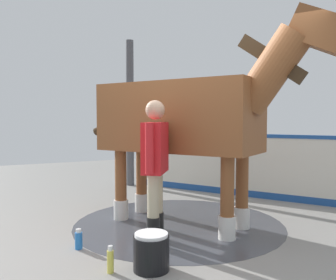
{
  "coord_description": "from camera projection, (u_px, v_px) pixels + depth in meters",
  "views": [
    {
      "loc": [
        -3.72,
        1.95,
        1.39
      ],
      "look_at": [
        0.14,
        0.01,
        1.14
      ],
      "focal_mm": 38.04,
      "sensor_mm": 36.0,
      "label": 1
    }
  ],
  "objects": [
    {
      "name": "ground_plane",
      "position": [
        174.0,
        236.0,
        4.28
      ],
      "size": [
        16.0,
        16.0,
        0.02
      ],
      "primitive_type": "cube",
      "color": "gray"
    },
    {
      "name": "bottle_shampoo",
      "position": [
        110.0,
        260.0,
        3.22
      ],
      "size": [
        0.06,
        0.06,
        0.25
      ],
      "color": "#D8CC4C",
      "rests_on": "ground"
    },
    {
      "name": "wet_patch",
      "position": [
        179.0,
        223.0,
        4.76
      ],
      "size": [
        2.77,
        2.77,
        0.0
      ],
      "primitive_type": "cylinder",
      "color": "#42444C",
      "rests_on": "ground"
    },
    {
      "name": "roof_post_far",
      "position": [
        130.0,
        113.0,
        7.45
      ],
      "size": [
        0.16,
        0.16,
        3.03
      ],
      "primitive_type": "cylinder",
      "color": "#4C4C51",
      "rests_on": "ground"
    },
    {
      "name": "bottle_spray",
      "position": [
        79.0,
        240.0,
        3.82
      ],
      "size": [
        0.08,
        0.08,
        0.22
      ],
      "color": "blue",
      "rests_on": "ground"
    },
    {
      "name": "horse",
      "position": [
        188.0,
        118.0,
        4.6
      ],
      "size": [
        3.09,
        2.11,
        2.61
      ],
      "rotation": [
        0.0,
        0.0,
        -2.59
      ],
      "color": "brown",
      "rests_on": "ground"
    },
    {
      "name": "barrier_wall",
      "position": [
        236.0,
        167.0,
        6.51
      ],
      "size": [
        3.54,
        2.24,
        1.13
      ],
      "color": "silver",
      "rests_on": "ground"
    },
    {
      "name": "wash_bucket",
      "position": [
        151.0,
        252.0,
        3.28
      ],
      "size": [
        0.33,
        0.33,
        0.35
      ],
      "color": "black",
      "rests_on": "ground"
    },
    {
      "name": "handler",
      "position": [
        155.0,
        162.0,
        3.98
      ],
      "size": [
        0.54,
        0.46,
        1.61
      ],
      "rotation": [
        0.0,
        0.0,
        0.93
      ],
      "color": "black",
      "rests_on": "ground"
    }
  ]
}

